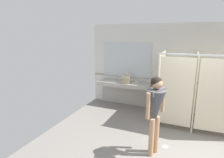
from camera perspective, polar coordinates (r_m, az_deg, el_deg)
The scene contains 10 objects.
wall_back at distance 6.54m, azimuth 25.91°, elevation 2.51°, with size 7.60×0.12×2.91m, color silver.
wall_back_tile_band at distance 6.56m, azimuth 25.57°, elevation -1.08°, with size 7.60×0.01×0.06m, color #9E937F.
vanity_counter at distance 6.78m, azimuth 3.86°, elevation -2.82°, with size 1.89×0.54×1.01m.
mirror_panel at distance 6.75m, azimuth 4.52°, elevation 5.90°, with size 1.79×0.02×1.23m, color silver.
bathroom_stalls at distance 5.61m, azimuth 24.15°, elevation -2.75°, with size 1.93×1.49×2.10m.
person_standing at distance 3.97m, azimuth 13.26°, elevation -8.19°, with size 0.53×0.55×1.73m.
handbag at distance 6.44m, azimuth 4.31°, elevation -0.23°, with size 0.28×0.13×0.38m.
soap_dispenser at distance 6.71m, azimuth 5.61°, elevation -0.17°, with size 0.07×0.07×0.18m.
paper_cup at distance 6.45m, azimuth 7.66°, elevation -1.09°, with size 0.07×0.07×0.09m, color beige.
floor_drain_cover at distance 4.77m, azimuth 16.06°, elevation -19.34°, with size 0.14×0.14×0.01m, color #B7BABF.
Camera 1 is at (-0.41, -3.70, 2.55)m, focal length 29.70 mm.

